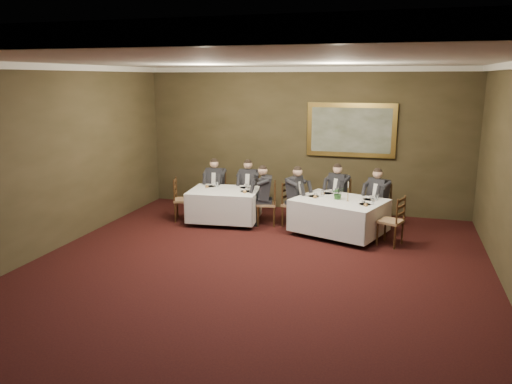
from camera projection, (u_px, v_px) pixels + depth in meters
The scene contains 26 objects.
ground at pixel (242, 286), 7.95m from camera, with size 10.00×10.00×0.00m, color black.
ceiling at pixel (240, 60), 7.17m from camera, with size 8.00×10.00×0.10m, color silver.
back_wall at pixel (304, 140), 12.24m from camera, with size 8.00×0.10×3.50m, color #342E1A.
left_wall at pixel (22, 166), 8.65m from camera, with size 0.10×10.00×3.50m, color #342E1A.
crown_molding at pixel (240, 64), 7.18m from camera, with size 8.00×10.00×0.12m.
table_main at pixel (339, 214), 10.47m from camera, with size 2.14×1.88×0.67m.
table_second at pixel (224, 203), 11.36m from camera, with size 1.66×1.33×0.67m.
chair_main_backleft at pixel (338, 209), 11.50m from camera, with size 0.58×0.57×1.00m.
diner_main_backleft at pixel (338, 200), 11.44m from camera, with size 0.57×0.61×1.35m.
chair_main_backright at pixel (378, 216), 10.95m from camera, with size 0.59×0.59×1.00m.
diner_main_backright at pixel (378, 206), 10.89m from camera, with size 0.59×0.62×1.35m.
chair_main_endleft at pixel (293, 213), 11.15m from camera, with size 0.52×0.53×1.00m.
diner_main_endleft at pixel (294, 204), 11.09m from camera, with size 0.57×0.51×1.35m.
chair_main_endright at pixel (390, 231), 9.86m from camera, with size 0.55×0.56×1.00m.
chair_sec_backleft at pixel (216, 201), 12.23m from camera, with size 0.46×0.44×1.00m.
diner_sec_backleft at pixel (216, 192), 12.17m from camera, with size 0.43×0.50×1.35m.
chair_sec_backright at pixel (249, 203), 12.08m from camera, with size 0.45×0.43×1.00m.
diner_sec_backright at pixel (249, 194), 12.02m from camera, with size 0.43×0.49×1.35m.
chair_sec_endright at pixel (267, 212), 11.22m from camera, with size 0.51×0.52×1.00m.
diner_sec_endright at pixel (266, 203), 11.17m from camera, with size 0.56×0.50×1.35m.
chair_sec_endleft at pixel (184, 208), 11.57m from camera, with size 0.54×0.55×1.00m.
centerpiece at pixel (338, 193), 10.40m from camera, with size 0.25×0.22×0.28m, color #2D5926.
candlestick at pixel (348, 194), 10.24m from camera, with size 0.06×0.06×0.42m.
place_setting_table_main at pixel (330, 192), 10.97m from camera, with size 0.33×0.31×0.14m.
place_setting_table_second at pixel (213, 185), 11.68m from camera, with size 0.33×0.31×0.14m.
painting at pixel (351, 130), 11.80m from camera, with size 2.09×0.09×1.27m.
Camera 1 is at (2.30, -7.05, 3.25)m, focal length 35.00 mm.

